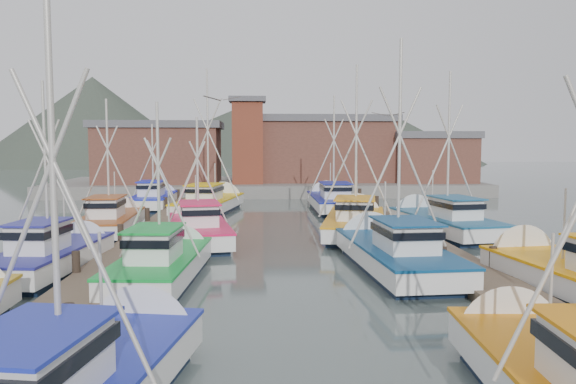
{
  "coord_description": "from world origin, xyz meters",
  "views": [
    {
      "loc": [
        -1.28,
        -23.12,
        5.23
      ],
      "look_at": [
        0.49,
        6.93,
        2.6
      ],
      "focal_mm": 35.0,
      "sensor_mm": 36.0,
      "label": 1
    }
  ],
  "objects": [
    {
      "name": "lookout_tower",
      "position": [
        -2.0,
        33.0,
        5.55
      ],
      "size": [
        3.6,
        3.6,
        8.5
      ],
      "color": "brown",
      "rests_on": "quay"
    },
    {
      "name": "boat_9",
      "position": [
        4.52,
        8.73,
        0.69
      ],
      "size": [
        5.08,
        10.47,
        10.46
      ],
      "rotation": [
        0.0,
        0.0,
        -0.21
      ],
      "color": "black",
      "rests_on": "ground"
    },
    {
      "name": "quay",
      "position": [
        0.0,
        37.0,
        0.6
      ],
      "size": [
        44.0,
        16.0,
        1.2
      ],
      "primitive_type": "cube",
      "color": "gray",
      "rests_on": "ground"
    },
    {
      "name": "boat_13",
      "position": [
        4.77,
        20.5,
        0.68
      ],
      "size": [
        4.0,
        10.29,
        9.79
      ],
      "rotation": [
        0.0,
        0.0,
        -0.01
      ],
      "color": "black",
      "rests_on": "ground"
    },
    {
      "name": "gull_far",
      "position": [
        4.96,
        3.05,
        6.56
      ],
      "size": [
        1.54,
        0.66,
        0.24
      ],
      "rotation": [
        0.0,
        0.0,
        -0.37
      ],
      "color": "gray",
      "rests_on": "ground"
    },
    {
      "name": "gull_near",
      "position": [
        -2.6,
        -0.01,
        7.02
      ],
      "size": [
        1.52,
        0.66,
        0.24
      ],
      "rotation": [
        0.0,
        0.0,
        0.46
      ],
      "color": "gray",
      "rests_on": "ground"
    },
    {
      "name": "boat_10",
      "position": [
        -9.66,
        9.98,
        0.68
      ],
      "size": [
        3.49,
        8.83,
        8.44
      ],
      "rotation": [
        0.0,
        0.0,
        0.04
      ],
      "color": "black",
      "rests_on": "ground"
    },
    {
      "name": "boat_12",
      "position": [
        -4.6,
        19.49,
        0.69
      ],
      "size": [
        5.04,
        10.71,
        11.64
      ],
      "rotation": [
        0.0,
        0.0,
        -0.19
      ],
      "color": "black",
      "rests_on": "ground"
    },
    {
      "name": "boat_11",
      "position": [
        9.47,
        8.62,
        0.69
      ],
      "size": [
        4.49,
        10.01,
        10.09
      ],
      "rotation": [
        0.0,
        0.0,
        0.16
      ],
      "color": "black",
      "rests_on": "ground"
    },
    {
      "name": "distant_hills",
      "position": [
        -12.76,
        122.59,
        0.0
      ],
      "size": [
        175.0,
        140.0,
        42.0
      ],
      "color": "#3C453A",
      "rests_on": "ground"
    },
    {
      "name": "boat_8",
      "position": [
        -4.36,
        6.7,
        0.68
      ],
      "size": [
        4.3,
        9.54,
        7.37
      ],
      "rotation": [
        0.0,
        0.0,
        0.17
      ],
      "color": "black",
      "rests_on": "ground"
    },
    {
      "name": "boat_6",
      "position": [
        -9.4,
        -0.08,
        0.68
      ],
      "size": [
        3.37,
        8.36,
        8.26
      ],
      "rotation": [
        0.0,
        0.0,
        -0.1
      ],
      "color": "black",
      "rests_on": "ground"
    },
    {
      "name": "ground",
      "position": [
        0.0,
        0.0,
        0.0
      ],
      "size": [
        260.0,
        260.0,
        0.0
      ],
      "primitive_type": "plane",
      "color": "#465451",
      "rests_on": "ground"
    },
    {
      "name": "dock_right",
      "position": [
        7.0,
        4.04,
        0.21
      ],
      "size": [
        2.3,
        46.0,
        1.5
      ],
      "color": "brown",
      "rests_on": "ground"
    },
    {
      "name": "shed_right",
      "position": [
        17.0,
        34.0,
        3.84
      ],
      "size": [
        8.48,
        6.36,
        5.2
      ],
      "color": "brown",
      "rests_on": "quay"
    },
    {
      "name": "boat_14",
      "position": [
        -9.42,
        22.8,
        0.68
      ],
      "size": [
        3.19,
        9.01,
        7.5
      ],
      "rotation": [
        0.0,
        0.0,
        0.0
      ],
      "color": "black",
      "rests_on": "ground"
    },
    {
      "name": "boat_4",
      "position": [
        -4.74,
        -1.93,
        0.68
      ],
      "size": [
        3.16,
        8.44,
        7.36
      ],
      "rotation": [
        0.0,
        0.0,
        -0.08
      ],
      "color": "black",
      "rests_on": "ground"
    },
    {
      "name": "dock_left",
      "position": [
        -7.0,
        4.04,
        0.21
      ],
      "size": [
        2.3,
        46.0,
        1.5
      ],
      "color": "brown",
      "rests_on": "ground"
    },
    {
      "name": "shed_center",
      "position": [
        6.0,
        37.0,
        4.69
      ],
      "size": [
        14.84,
        9.54,
        6.9
      ],
      "color": "brown",
      "rests_on": "quay"
    },
    {
      "name": "shed_left",
      "position": [
        -11.0,
        35.0,
        4.34
      ],
      "size": [
        12.72,
        8.48,
        6.2
      ],
      "color": "brown",
      "rests_on": "quay"
    },
    {
      "name": "boat_5",
      "position": [
        4.39,
        -0.37,
        0.69
      ],
      "size": [
        4.09,
        9.92,
        10.19
      ],
      "rotation": [
        0.0,
        0.0,
        0.06
      ],
      "color": "black",
      "rests_on": "ground"
    }
  ]
}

